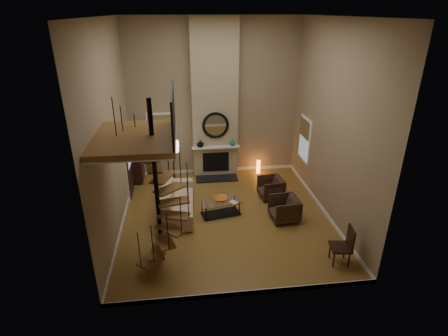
{
  "coord_description": "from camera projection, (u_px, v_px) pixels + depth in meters",
  "views": [
    {
      "loc": [
        -1.15,
        -9.02,
        5.64
      ],
      "look_at": [
        0.0,
        0.4,
        1.4
      ],
      "focal_mm": 28.45,
      "sensor_mm": 36.0,
      "label": 1
    }
  ],
  "objects": [
    {
      "name": "loft",
      "position": [
        140.0,
        135.0,
        7.43
      ],
      "size": [
        1.7,
        2.2,
        1.09
      ],
      "color": "brown",
      "rests_on": "left_wall"
    },
    {
      "name": "baseboard_front",
      "position": [
        244.0,
        293.0,
        7.64
      ],
      "size": [
        6.0,
        0.02,
        0.12
      ],
      "primitive_type": "cube",
      "color": "white",
      "rests_on": "ground"
    },
    {
      "name": "armchair_near",
      "position": [
        273.0,
        187.0,
        11.54
      ],
      "size": [
        0.84,
        0.82,
        0.69
      ],
      "primitive_type": "imported",
      "rotation": [
        0.0,
        0.0,
        -1.45
      ],
      "color": "#3C281B",
      "rests_on": "ground"
    },
    {
      "name": "firebox",
      "position": [
        216.0,
        162.0,
        12.97
      ],
      "size": [
        0.95,
        0.02,
        0.72
      ],
      "primitive_type": "cube",
      "color": "black",
      "rests_on": "chimney_breast"
    },
    {
      "name": "mirror_disc",
      "position": [
        216.0,
        125.0,
        12.39
      ],
      "size": [
        0.8,
        0.01,
        0.8
      ],
      "primitive_type": "cylinder",
      "rotation": [
        1.57,
        0.0,
        0.0
      ],
      "color": "white",
      "rests_on": "chimney_breast"
    },
    {
      "name": "hearth",
      "position": [
        217.0,
        178.0,
        12.92
      ],
      "size": [
        1.5,
        0.6,
        0.04
      ],
      "primitive_type": "cube",
      "color": "black",
      "rests_on": "ground"
    },
    {
      "name": "mantel",
      "position": [
        216.0,
        147.0,
        12.65
      ],
      "size": [
        1.7,
        0.18,
        0.06
      ],
      "primitive_type": "cube",
      "color": "white",
      "rests_on": "chimney_breast"
    },
    {
      "name": "armchair_far",
      "position": [
        287.0,
        209.0,
        10.32
      ],
      "size": [
        0.84,
        0.82,
        0.72
      ],
      "primitive_type": "imported",
      "rotation": [
        0.0,
        0.0,
        -1.5
      ],
      "color": "#3C281B",
      "rests_on": "ground"
    },
    {
      "name": "vase_right",
      "position": [
        232.0,
        143.0,
        12.7
      ],
      "size": [
        0.2,
        0.2,
        0.21
      ],
      "primitive_type": "imported",
      "color": "#1C6261",
      "rests_on": "mantel"
    },
    {
      "name": "left_wall",
      "position": [
        111.0,
        132.0,
        9.15
      ],
      "size": [
        0.02,
        6.5,
        5.5
      ],
      "primitive_type": "cube",
      "color": "#9A8463",
      "rests_on": "ground"
    },
    {
      "name": "bowl",
      "position": [
        220.0,
        199.0,
        10.55
      ],
      "size": [
        0.42,
        0.42,
        0.1
      ],
      "primitive_type": "imported",
      "color": "orange",
      "rests_on": "coffee_table"
    },
    {
      "name": "window_back",
      "position": [
        162.0,
        133.0,
        12.65
      ],
      "size": [
        1.02,
        0.06,
        1.52
      ],
      "color": "white",
      "rests_on": "back_wall"
    },
    {
      "name": "chimney_breast",
      "position": [
        215.0,
        101.0,
        12.25
      ],
      "size": [
        1.6,
        0.38,
        5.5
      ],
      "primitive_type": "cube",
      "color": "tan",
      "rests_on": "ground"
    },
    {
      "name": "back_wall",
      "position": [
        214.0,
        100.0,
        12.43
      ],
      "size": [
        6.0,
        0.02,
        5.5
      ],
      "primitive_type": "cube",
      "color": "#9A8463",
      "rests_on": "ground"
    },
    {
      "name": "ground",
      "position": [
        226.0,
        216.0,
        10.61
      ],
      "size": [
        6.0,
        6.5,
        0.01
      ],
      "primitive_type": "cube",
      "color": "#A57B35",
      "rests_on": "ground"
    },
    {
      "name": "baseboard_left",
      "position": [
        123.0,
        221.0,
        10.25
      ],
      "size": [
        0.02,
        6.5,
        0.12
      ],
      "primitive_type": "cube",
      "color": "white",
      "rests_on": "ground"
    },
    {
      "name": "mirror_frame",
      "position": [
        216.0,
        125.0,
        12.38
      ],
      "size": [
        0.94,
        0.1,
        0.94
      ],
      "primitive_type": "torus",
      "rotation": [
        1.57,
        0.0,
        0.0
      ],
      "color": "black",
      "rests_on": "chimney_breast"
    },
    {
      "name": "baseboard_back",
      "position": [
        215.0,
        170.0,
        13.51
      ],
      "size": [
        6.0,
        0.02,
        0.12
      ],
      "primitive_type": "cube",
      "color": "white",
      "rests_on": "ground"
    },
    {
      "name": "spiral_stair",
      "position": [
        158.0,
        196.0,
        8.06
      ],
      "size": [
        1.47,
        1.47,
        4.06
      ],
      "color": "black",
      "rests_on": "ground"
    },
    {
      "name": "front_wall",
      "position": [
        248.0,
        181.0,
        6.54
      ],
      "size": [
        6.0,
        0.02,
        5.5
      ],
      "primitive_type": "cube",
      "color": "#9A8463",
      "rests_on": "ground"
    },
    {
      "name": "ceiling",
      "position": [
        226.0,
        17.0,
        8.36
      ],
      "size": [
        6.0,
        6.5,
        0.01
      ],
      "primitive_type": "cube",
      "color": "silver",
      "rests_on": "back_wall"
    },
    {
      "name": "right_wall",
      "position": [
        333.0,
        124.0,
        9.81
      ],
      "size": [
        0.02,
        6.5,
        5.5
      ],
      "primitive_type": "cube",
      "color": "#9A8463",
      "rests_on": "ground"
    },
    {
      "name": "accent_lamp",
      "position": [
        258.0,
        167.0,
        13.32
      ],
      "size": [
        0.14,
        0.14,
        0.49
      ],
      "primitive_type": "cylinder",
      "color": "orange",
      "rests_on": "ground"
    },
    {
      "name": "book",
      "position": [
        233.0,
        203.0,
        10.42
      ],
      "size": [
        0.28,
        0.3,
        0.02
      ],
      "primitive_type": "imported",
      "rotation": [
        0.0,
        0.0,
        0.56
      ],
      "color": "gray",
      "rests_on": "coffee_table"
    },
    {
      "name": "coffee_table",
      "position": [
        221.0,
        206.0,
        10.59
      ],
      "size": [
        1.34,
        0.86,
        0.46
      ],
      "color": "silver",
      "rests_on": "ground"
    },
    {
      "name": "side_chair",
      "position": [
        345.0,
        244.0,
        8.46
      ],
      "size": [
        0.54,
        0.54,
        1.0
      ],
      "color": "black",
      "rests_on": "ground"
    },
    {
      "name": "hutch",
      "position": [
        136.0,
        156.0,
        12.43
      ],
      "size": [
        0.37,
        0.79,
        1.76
      ],
      "primitive_type": "cube",
      "color": "black",
      "rests_on": "ground"
    },
    {
      "name": "baseboard_right",
      "position": [
        322.0,
        208.0,
        10.91
      ],
      "size": [
        0.02,
        6.5,
        0.12
      ],
      "primitive_type": "cube",
      "color": "white",
      "rests_on": "ground"
    },
    {
      "name": "sofa",
      "position": [
        177.0,
        200.0,
        10.71
      ],
      "size": [
        1.06,
        2.49,
        0.72
      ],
      "primitive_type": "imported",
      "rotation": [
        0.0,
        0.0,
        1.53
      ],
      "color": "tan",
      "rests_on": "ground"
    },
    {
      "name": "vase_left",
      "position": [
        200.0,
        144.0,
        12.57
      ],
      "size": [
        0.24,
        0.24,
        0.25
      ],
      "primitive_type": "imported",
      "color": "black",
      "rests_on": "mantel"
    },
    {
      "name": "floor_lamp",
      "position": [
        173.0,
        150.0,
        11.66
      ],
      "size": [
        0.42,
        0.42,
        1.72
      ],
      "color": "black",
      "rests_on": "ground"
    },
    {
      "name": "window_right",
      "position": [
        305.0,
        139.0,
        12.08
      ],
      "size": [
        0.06,
        1.02,
        1.52
      ],
      "color": "white",
      "rests_on": "right_wall"
    },
    {
      "name": "entry_door",
      "position": [
        128.0,
        165.0,
        11.48
      ],
      "size": [
        0.1,
        1.05,
        2.16
      ],
      "color": "white",
      "rests_on": "ground"
    }
  ]
}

